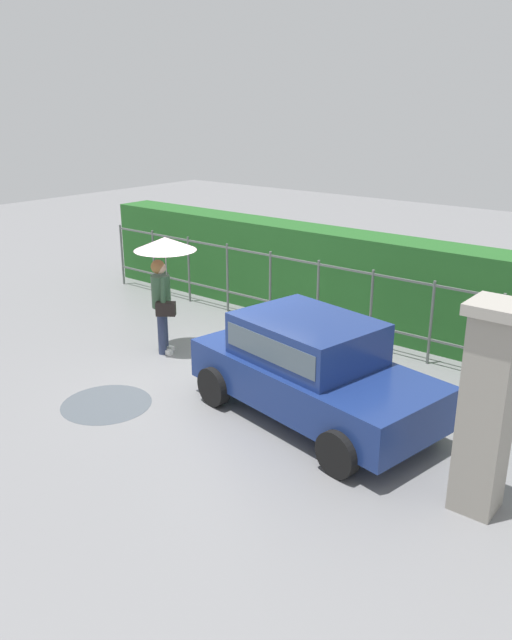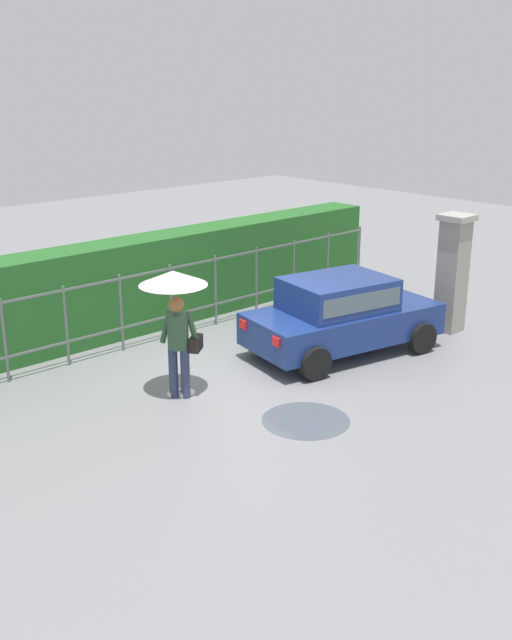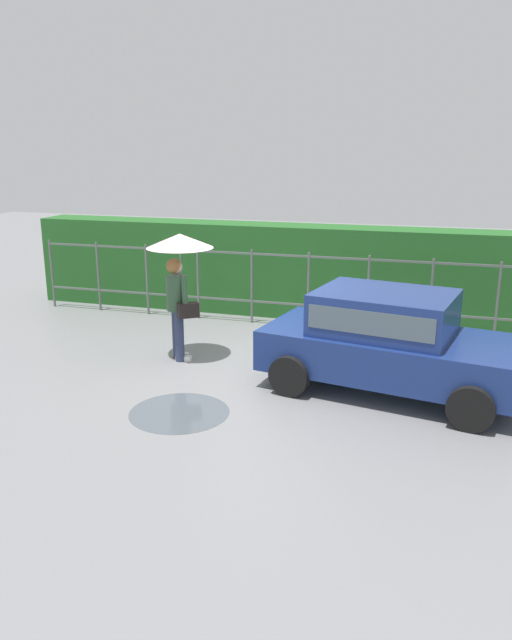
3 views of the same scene
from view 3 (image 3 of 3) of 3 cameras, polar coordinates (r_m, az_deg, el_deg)
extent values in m
plane|color=slate|center=(10.02, 0.09, -4.56)|extent=(40.00, 40.00, 0.00)
cube|color=navy|center=(9.19, 12.45, -3.03)|extent=(3.94, 2.30, 0.60)
cube|color=navy|center=(9.05, 11.75, 0.70)|extent=(2.13, 1.77, 0.60)
cube|color=#4C5B66|center=(9.05, 11.76, 0.82)|extent=(1.99, 1.76, 0.33)
cylinder|color=black|center=(9.86, 20.69, -4.12)|extent=(0.62, 0.29, 0.60)
cylinder|color=black|center=(8.29, 19.19, -7.71)|extent=(0.62, 0.29, 0.60)
cylinder|color=black|center=(10.39, 6.93, -2.19)|extent=(0.62, 0.29, 0.60)
cylinder|color=black|center=(8.92, 3.10, -5.16)|extent=(0.62, 0.29, 0.60)
cube|color=red|center=(10.23, 3.24, 0.13)|extent=(0.10, 0.21, 0.16)
cube|color=red|center=(9.27, 0.45, -1.49)|extent=(0.10, 0.21, 0.16)
cylinder|color=#2D3856|center=(10.53, -7.32, -1.21)|extent=(0.15, 0.15, 0.86)
cylinder|color=#2D3856|center=(10.35, -7.06, -1.51)|extent=(0.15, 0.15, 0.86)
cube|color=white|center=(10.67, -6.93, -3.18)|extent=(0.26, 0.10, 0.08)
cube|color=white|center=(10.48, -6.67, -3.51)|extent=(0.26, 0.10, 0.08)
cylinder|color=#2D4C33|center=(10.25, -7.33, 2.49)|extent=(0.34, 0.34, 0.58)
sphere|color=#DBAD89|center=(10.17, -7.41, 4.85)|extent=(0.22, 0.22, 0.22)
sphere|color=olive|center=(10.15, -7.58, 4.95)|extent=(0.25, 0.25, 0.25)
cylinder|color=#2D4C33|center=(10.47, -7.19, 2.94)|extent=(0.21, 0.23, 0.56)
cylinder|color=#2D4C33|center=(10.06, -6.60, 2.42)|extent=(0.21, 0.23, 0.56)
cylinder|color=#B2B2B7|center=(10.28, -6.95, 4.51)|extent=(0.02, 0.02, 0.77)
cone|color=#F4C6DB|center=(10.20, -7.05, 7.26)|extent=(1.10, 1.10, 0.23)
cube|color=black|center=(10.09, -6.28, 0.91)|extent=(0.37, 0.33, 0.24)
cylinder|color=#59605B|center=(14.48, -18.28, 4.09)|extent=(0.05, 0.05, 1.50)
cylinder|color=#59605B|center=(13.86, -14.32, 3.90)|extent=(0.05, 0.05, 1.50)
cylinder|color=#59605B|center=(13.30, -10.01, 3.67)|extent=(0.05, 0.05, 1.50)
cylinder|color=#59605B|center=(12.83, -5.36, 3.40)|extent=(0.05, 0.05, 1.50)
cylinder|color=#59605B|center=(12.45, -0.40, 3.09)|extent=(0.05, 0.05, 1.50)
cylinder|color=#59605B|center=(12.17, 4.84, 2.73)|extent=(0.05, 0.05, 1.50)
cylinder|color=#59605B|center=(12.00, 10.27, 2.34)|extent=(0.05, 0.05, 1.50)
cylinder|color=#59605B|center=(11.93, 15.80, 1.92)|extent=(0.05, 0.05, 1.50)
cylinder|color=#59605B|center=(11.98, 21.34, 1.48)|extent=(0.05, 0.05, 1.50)
cube|color=#59605B|center=(12.04, 4.91, 5.84)|extent=(11.60, 0.03, 0.04)
cube|color=#59605B|center=(12.24, 4.80, 1.37)|extent=(11.60, 0.03, 0.04)
cube|color=#235B23|center=(13.00, 5.69, 4.45)|extent=(12.60, 0.90, 1.90)
cylinder|color=#4C545B|center=(8.52, -7.07, -8.45)|extent=(1.36, 1.36, 0.00)
camera|label=1|loc=(4.42, 84.82, 12.89)|focal=35.24mm
camera|label=2|loc=(10.90, -76.32, 12.22)|focal=41.89mm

